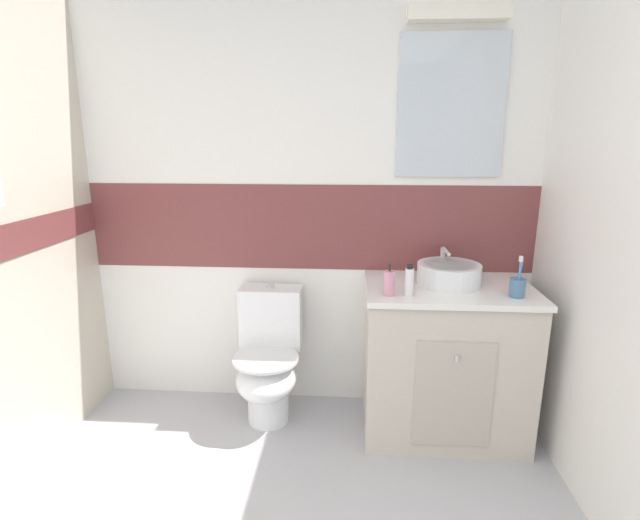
{
  "coord_description": "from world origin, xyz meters",
  "views": [
    {
      "loc": [
        0.26,
        -0.33,
        1.61
      ],
      "look_at": [
        0.1,
        1.94,
        1.02
      ],
      "focal_mm": 26.66,
      "sensor_mm": 36.0,
      "label": 1
    }
  ],
  "objects": [
    {
      "name": "toilet",
      "position": [
        -0.21,
        2.16,
        0.36
      ],
      "size": [
        0.37,
        0.5,
        0.78
      ],
      "color": "white",
      "rests_on": "ground_plane"
    },
    {
      "name": "sink_basin",
      "position": [
        0.77,
        2.13,
        0.91
      ],
      "size": [
        0.33,
        0.38,
        0.17
      ],
      "color": "white",
      "rests_on": "vanity_cabinet"
    },
    {
      "name": "soap_dispenser",
      "position": [
        0.44,
        1.93,
        0.91
      ],
      "size": [
        0.05,
        0.05,
        0.17
      ],
      "color": "pink",
      "rests_on": "vanity_cabinet"
    },
    {
      "name": "toothbrush_cup",
      "position": [
        1.07,
        1.95,
        0.9
      ],
      "size": [
        0.08,
        0.08,
        0.21
      ],
      "color": "#4C7299",
      "rests_on": "vanity_cabinet"
    },
    {
      "name": "wall_back_tiled",
      "position": [
        0.01,
        2.45,
        1.26
      ],
      "size": [
        3.2,
        0.2,
        2.5
      ],
      "color": "white",
      "rests_on": "ground_plane"
    },
    {
      "name": "vanity_cabinet",
      "position": [
        0.77,
        2.12,
        0.43
      ],
      "size": [
        0.88,
        0.59,
        0.85
      ],
      "color": "beige",
      "rests_on": "ground_plane"
    },
    {
      "name": "deodorant_spray_can",
      "position": [
        0.54,
        1.94,
        0.92
      ],
      "size": [
        0.04,
        0.04,
        0.16
      ],
      "color": "white",
      "rests_on": "vanity_cabinet"
    }
  ]
}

